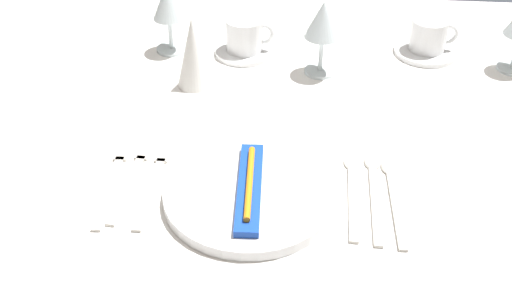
# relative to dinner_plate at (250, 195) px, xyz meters

# --- Properties ---
(dining_table) EXTENTS (1.80, 1.11, 0.74)m
(dining_table) POSITION_rel_dinner_plate_xyz_m (-0.03, 0.23, -0.09)
(dining_table) COLOR white
(dining_table) RESTS_ON ground
(dinner_plate) EXTENTS (0.27, 0.27, 0.02)m
(dinner_plate) POSITION_rel_dinner_plate_xyz_m (0.00, 0.00, 0.00)
(dinner_plate) COLOR white
(dinner_plate) RESTS_ON dining_table
(toothbrush_package) EXTENTS (0.05, 0.21, 0.02)m
(toothbrush_package) POSITION_rel_dinner_plate_xyz_m (-0.00, -0.00, 0.02)
(toothbrush_package) COLOR blue
(toothbrush_package) RESTS_ON dinner_plate
(fork_outer) EXTENTS (0.02, 0.21, 0.00)m
(fork_outer) POSITION_rel_dinner_plate_xyz_m (-0.16, 0.03, -0.01)
(fork_outer) COLOR beige
(fork_outer) RESTS_ON dining_table
(fork_inner) EXTENTS (0.03, 0.20, 0.00)m
(fork_inner) POSITION_rel_dinner_plate_xyz_m (-0.19, 0.03, -0.01)
(fork_inner) COLOR beige
(fork_inner) RESTS_ON dining_table
(fork_salad) EXTENTS (0.03, 0.21, 0.00)m
(fork_salad) POSITION_rel_dinner_plate_xyz_m (-0.22, 0.02, -0.01)
(fork_salad) COLOR beige
(fork_salad) RESTS_ON dining_table
(spoon_soup) EXTENTS (0.03, 0.21, 0.01)m
(spoon_soup) POSITION_rel_dinner_plate_xyz_m (0.16, 0.05, -0.01)
(spoon_soup) COLOR beige
(spoon_soup) RESTS_ON dining_table
(spoon_dessert) EXTENTS (0.03, 0.22, 0.01)m
(spoon_dessert) POSITION_rel_dinner_plate_xyz_m (0.19, 0.05, -0.01)
(spoon_dessert) COLOR beige
(spoon_dessert) RESTS_ON dining_table
(spoon_tea) EXTENTS (0.03, 0.21, 0.01)m
(spoon_tea) POSITION_rel_dinner_plate_xyz_m (0.22, 0.04, -0.01)
(spoon_tea) COLOR beige
(spoon_tea) RESTS_ON dining_table
(saucer_left) EXTENTS (0.13, 0.13, 0.01)m
(saucer_left) POSITION_rel_dinner_plate_xyz_m (-0.05, 0.47, -0.00)
(saucer_left) COLOR white
(saucer_left) RESTS_ON dining_table
(coffee_cup_left) EXTENTS (0.10, 0.08, 0.07)m
(coffee_cup_left) POSITION_rel_dinner_plate_xyz_m (-0.05, 0.47, 0.04)
(coffee_cup_left) COLOR white
(coffee_cup_left) RESTS_ON saucer_left
(saucer_right) EXTENTS (0.13, 0.13, 0.01)m
(saucer_right) POSITION_rel_dinner_plate_xyz_m (0.33, 0.50, -0.00)
(saucer_right) COLOR white
(saucer_right) RESTS_ON dining_table
(coffee_cup_right) EXTENTS (0.10, 0.08, 0.07)m
(coffee_cup_right) POSITION_rel_dinner_plate_xyz_m (0.33, 0.50, 0.03)
(coffee_cup_right) COLOR white
(coffee_cup_right) RESTS_ON saucer_right
(wine_glass_centre) EXTENTS (0.07, 0.07, 0.15)m
(wine_glass_centre) POSITION_rel_dinner_plate_xyz_m (0.11, 0.40, 0.10)
(wine_glass_centre) COLOR silver
(wine_glass_centre) RESTS_ON dining_table
(wine_glass_right) EXTENTS (0.07, 0.07, 0.15)m
(wine_glass_right) POSITION_rel_dinner_plate_xyz_m (-0.21, 0.47, 0.09)
(wine_glass_right) COLOR silver
(wine_glass_right) RESTS_ON dining_table
(napkin_folded) EXTENTS (0.07, 0.07, 0.14)m
(napkin_folded) POSITION_rel_dinner_plate_xyz_m (-0.14, 0.34, 0.06)
(napkin_folded) COLOR white
(napkin_folded) RESTS_ON dining_table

